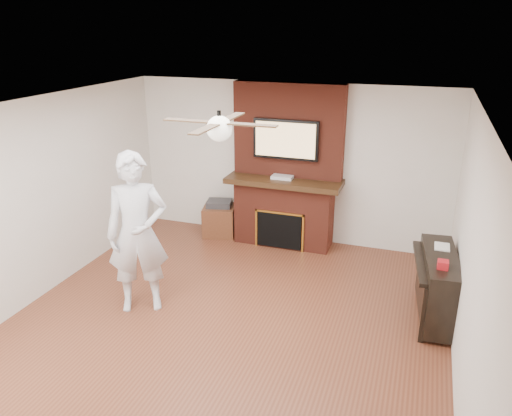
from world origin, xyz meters
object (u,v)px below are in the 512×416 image
(fireplace, at_px, (286,182))
(piano, at_px, (437,285))
(person, at_px, (137,233))
(side_table, at_px, (220,219))

(fireplace, relative_size, piano, 1.96)
(person, bearing_deg, piano, -13.64)
(piano, bearing_deg, person, -170.68)
(fireplace, distance_m, side_table, 1.32)
(person, xyz_separation_m, side_table, (0.02, 2.41, -0.71))
(fireplace, bearing_deg, person, -114.28)
(piano, bearing_deg, fireplace, 140.23)
(piano, bearing_deg, side_table, 150.64)
(fireplace, bearing_deg, side_table, -176.51)
(fireplace, height_order, person, fireplace)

